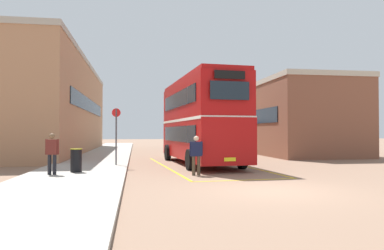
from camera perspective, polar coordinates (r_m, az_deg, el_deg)
name	(u,v)px	position (r m, az deg, el deg)	size (l,w,h in m)	color
ground_plane	(195,158)	(25.50, 0.42, -5.18)	(135.60, 135.60, 0.00)	#846651
sidewalk_left	(103,156)	(27.65, -13.87, -4.68)	(4.00, 57.60, 0.14)	#A39E93
brick_building_left	(50,108)	(33.67, -21.37, 2.57)	(6.70, 25.67, 7.84)	#AD7A56
depot_building_right	(291,119)	(31.36, 15.25, 0.99)	(6.54, 13.53, 5.86)	brown
double_decker_bus	(200,120)	(20.46, 1.25, 0.87)	(3.49, 10.18, 4.75)	black
single_deck_bus	(191,134)	(40.71, -0.12, -1.35)	(3.14, 8.29, 3.02)	black
pedestrian_boarding	(196,153)	(15.12, 0.66, -4.37)	(0.56, 0.24, 1.65)	#473828
pedestrian_waiting_near	(52,151)	(15.21, -21.13, -3.82)	(0.53, 0.33, 1.62)	black
litter_bin	(76,160)	(15.89, -17.74, -5.30)	(0.49, 0.49, 0.98)	black
bus_stop_sign	(116,131)	(18.88, -11.83, -0.93)	(0.44, 0.08, 2.88)	#4C4C51
bay_marking_yellow	(208,167)	(18.69, 2.52, -6.65)	(5.25, 12.34, 0.01)	gold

